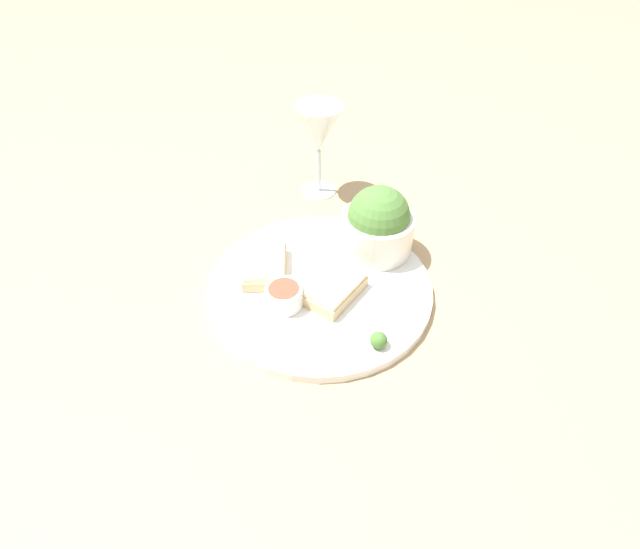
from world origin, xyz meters
name	(u,v)px	position (x,y,z in m)	size (l,w,h in m)	color
ground_plane	(320,291)	(0.00, 0.00, 0.00)	(4.00, 4.00, 0.00)	tan
dinner_plate	(320,288)	(0.00, 0.00, 0.01)	(0.33, 0.33, 0.01)	white
salad_bowl	(378,224)	(0.11, -0.05, 0.06)	(0.11, 0.11, 0.11)	silver
sauce_ramekin	(284,295)	(-0.06, 0.03, 0.03)	(0.05, 0.05, 0.03)	white
cheese_toast_near	(265,265)	(-0.01, 0.09, 0.03)	(0.11, 0.10, 0.03)	#D1B27F
cheese_toast_far	(333,288)	(-0.01, -0.03, 0.03)	(0.10, 0.08, 0.03)	#D1B27F
wine_glass	(319,132)	(0.24, 0.11, 0.12)	(0.08, 0.08, 0.17)	silver
garnish	(379,340)	(-0.08, -0.12, 0.03)	(0.02, 0.02, 0.02)	#477533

